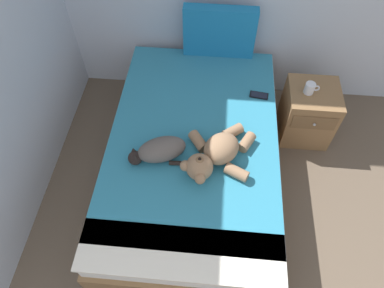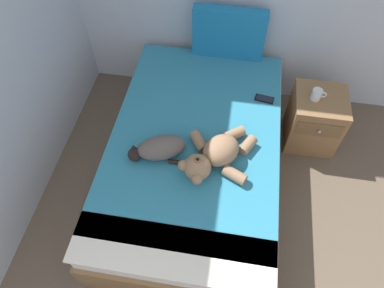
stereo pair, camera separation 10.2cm
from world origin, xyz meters
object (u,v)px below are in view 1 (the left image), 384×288
(cat, at_px, (159,150))
(nightstand, at_px, (308,113))
(bed, at_px, (193,157))
(mug, at_px, (310,88))
(patterned_cushion, at_px, (219,32))
(teddy_bear, at_px, (215,154))
(cell_phone, at_px, (259,95))

(cat, bearing_deg, nightstand, 32.29)
(bed, distance_m, mug, 1.09)
(patterned_cushion, bearing_deg, teddy_bear, -88.50)
(patterned_cushion, relative_size, mug, 5.07)
(patterned_cushion, bearing_deg, cat, -107.26)
(bed, height_order, teddy_bear, teddy_bear)
(bed, xyz_separation_m, cell_phone, (0.49, 0.47, 0.27))
(teddy_bear, distance_m, mug, 1.04)
(teddy_bear, bearing_deg, nightstand, 43.50)
(teddy_bear, distance_m, cell_phone, 0.74)
(mug, bearing_deg, nightstand, 10.55)
(bed, bearing_deg, cell_phone, 43.60)
(cell_phone, distance_m, nightstand, 0.55)
(patterned_cushion, distance_m, nightstand, 1.04)
(nightstand, relative_size, mug, 4.39)
(bed, height_order, cell_phone, cell_phone)
(teddy_bear, xyz_separation_m, mug, (0.73, 0.74, -0.04))
(bed, relative_size, nightstand, 3.89)
(teddy_bear, bearing_deg, patterned_cushion, 91.50)
(cat, distance_m, cell_phone, 0.97)
(bed, distance_m, cell_phone, 0.73)
(nightstand, xyz_separation_m, mug, (-0.07, -0.01, 0.31))
(cell_phone, xyz_separation_m, mug, (0.40, 0.08, 0.04))
(cat, distance_m, nightstand, 1.44)
(cell_phone, bearing_deg, cat, -137.33)
(bed, height_order, patterned_cushion, patterned_cushion)
(cell_phone, height_order, nightstand, cell_phone)
(mug, bearing_deg, cat, -146.65)
(patterned_cushion, xyz_separation_m, nightstand, (0.82, -0.40, -0.49))
(teddy_bear, xyz_separation_m, cell_phone, (0.32, 0.66, -0.08))
(bed, xyz_separation_m, mug, (0.89, 0.54, 0.31))
(cat, bearing_deg, teddy_bear, -1.03)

